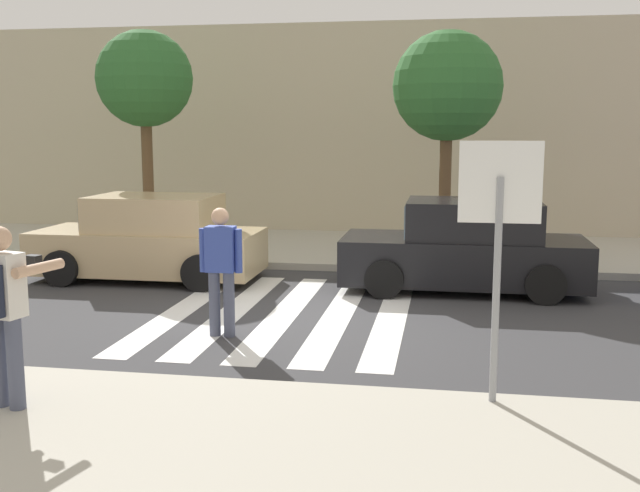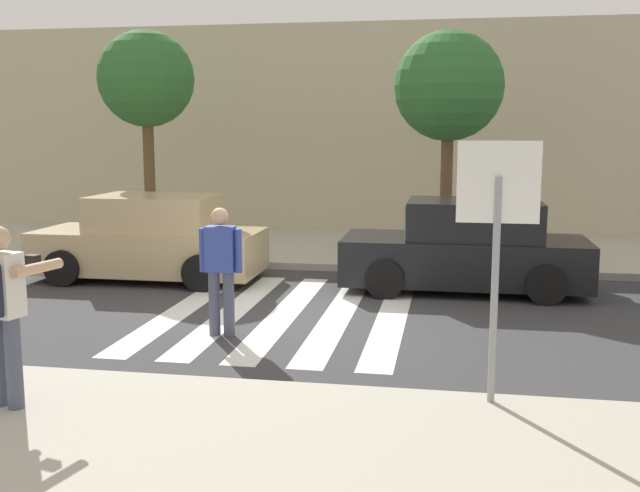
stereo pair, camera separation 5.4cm
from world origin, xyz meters
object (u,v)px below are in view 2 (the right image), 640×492
stop_sign (497,214)px  parked_car_tan (151,240)px  street_tree_center (449,87)px  parked_car_black (467,249)px  street_tree_west (146,81)px  pedestrian_crossing (221,264)px

stop_sign → parked_car_tan: (-5.82, 5.71, -1.23)m
stop_sign → street_tree_center: (-0.54, 8.11, 1.59)m
parked_car_black → stop_sign: bearing=-88.5°
stop_sign → street_tree_west: (-6.95, 8.41, 1.81)m
stop_sign → pedestrian_crossing: stop_sign is taller
street_tree_center → street_tree_west: bearing=177.3°
parked_car_black → street_tree_west: (-6.80, 2.70, 3.04)m
street_tree_center → parked_car_tan: bearing=-155.6°
pedestrian_crossing → street_tree_center: (2.87, 5.87, 2.57)m
pedestrian_crossing → street_tree_west: street_tree_west is taller
parked_car_tan → parked_car_black: bearing=0.0°
stop_sign → parked_car_black: bearing=91.5°
pedestrian_crossing → parked_car_black: 4.76m
stop_sign → street_tree_west: bearing=129.6°
parked_car_tan → street_tree_west: street_tree_west is taller
stop_sign → parked_car_tan: 8.25m
street_tree_west → parked_car_black: bearing=-21.6°
street_tree_west → pedestrian_crossing: bearing=-60.1°
pedestrian_crossing → street_tree_center: 7.02m
parked_car_black → street_tree_center: street_tree_center is taller
parked_car_black → street_tree_center: bearing=99.2°
parked_car_tan → pedestrian_crossing: bearing=-55.1°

